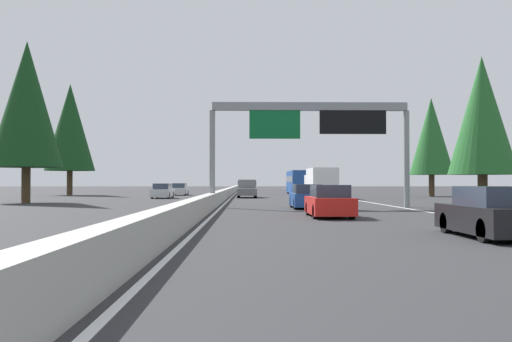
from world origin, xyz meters
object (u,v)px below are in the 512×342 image
Objects in this scene: oncoming_near at (163,191)px; conifer_right_mid at (431,136)px; conifer_left_mid at (70,127)px; oncoming_far at (180,190)px; pickup_distant_a at (247,189)px; minivan_near_right at (246,185)px; sedan_mid_center at (307,197)px; conifer_right_near at (482,116)px; conifer_left_near at (27,104)px; sedan_distant_b at (329,202)px; sedan_near_center at (492,214)px; box_truck_far_center at (320,182)px; bus_mid_left at (299,181)px; sign_gantry_overhead at (312,124)px.

oncoming_near is 0.40× the size of conifer_right_mid.
conifer_right_mid reaches higher than oncoming_near.
oncoming_far is at bearing -90.71° from conifer_left_mid.
pickup_distant_a reaches higher than minivan_near_right.
sedan_mid_center is 44.14m from conifer_left_mid.
conifer_right_near is (-21.54, -22.88, 5.01)m from oncoming_near.
conifer_right_mid is at bearing -62.60° from conifer_left_near.
conifer_left_mid reaches higher than conifer_right_near.
sedan_distant_b is 33.28m from pickup_distant_a.
box_truck_far_center reaches higher than sedan_near_center.
oncoming_near is (-63.93, 8.15, -0.27)m from minivan_near_right.
sedan_distant_b is 0.88× the size of minivan_near_right.
conifer_left_near reaches higher than conifer_right_near.
bus_mid_left is 2.61× the size of sedan_mid_center.
conifer_left_mid is (43.72, 25.49, 7.65)m from sedan_distant_b.
sign_gantry_overhead is 32.02m from conifer_right_mid.
box_truck_far_center is at bearing -9.63° from sedan_mid_center.
conifer_left_mid is at bearing 37.41° from sign_gantry_overhead.
sedan_distant_b is at bearing 18.97° from sedan_near_center.
sedan_near_center is 61.01m from conifer_left_mid.
conifer_right_near is at bearing -95.84° from sign_gantry_overhead.
sedan_mid_center is 34.06m from conifer_right_mid.
sedan_distant_b is at bearing -149.75° from conifer_left_mid.
sedan_distant_b is at bearing 173.29° from box_truck_far_center.
conifer_right_mid is at bearing -61.56° from box_truck_far_center.
pickup_distant_a is at bearing 66.72° from box_truck_far_center.
oncoming_far is (10.48, 8.26, -0.23)m from pickup_distant_a.
bus_mid_left reaches higher than sedan_mid_center.
conifer_left_near is at bearing 116.81° from box_truck_far_center.
conifer_left_mid is (6.49, 42.47, 1.59)m from conifer_right_mid.
oncoming_near is 16.72m from conifer_left_near.
conifer_left_mid is (53.25, 28.77, 7.65)m from sedan_near_center.
conifer_right_near is at bearing -87.88° from sedan_mid_center.
sedan_mid_center is (-1.46, 0.53, -4.59)m from sign_gantry_overhead.
conifer_left_near reaches higher than oncoming_far.
conifer_right_mid is at bearing 103.30° from oncoming_near.
conifer_right_mid is (-12.66, -13.81, 5.03)m from bus_mid_left.
sign_gantry_overhead is 22.58m from conifer_left_near.
pickup_distant_a is 24.92m from sedan_mid_center.
conifer_left_near is 26.45m from conifer_left_mid.
sedan_distant_b is 14.78m from conifer_right_near.
sedan_near_center is 43.18m from pickup_distant_a.
conifer_right_mid is (-57.05, -20.95, 5.80)m from minivan_near_right.
sedan_mid_center is 1.00× the size of oncoming_far.
sign_gantry_overhead reaches higher than sedan_near_center.
minivan_near_right is at bearing 4.00° from sedan_near_center.
pickup_distant_a reaches higher than oncoming_far.
minivan_near_right is at bearing 171.01° from oncoming_far.
pickup_distant_a is 13.35m from oncoming_far.
sedan_near_center is at bearing -161.03° from sedan_distant_b.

